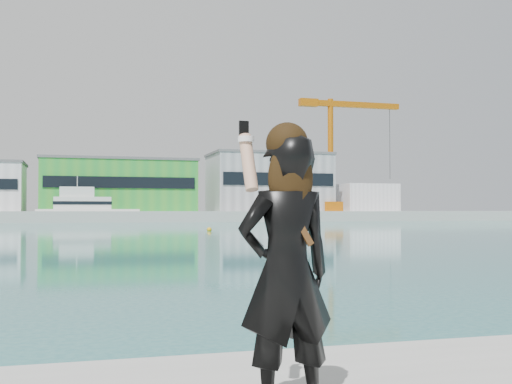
% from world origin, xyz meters
% --- Properties ---
extents(far_quay, '(320.00, 40.00, 2.00)m').
position_xyz_m(far_quay, '(0.00, 130.00, 1.00)').
color(far_quay, '#9E9E99').
rests_on(far_quay, ground).
extents(warehouse_green, '(30.60, 16.36, 10.50)m').
position_xyz_m(warehouse_green, '(8.00, 127.98, 7.26)').
color(warehouse_green, green).
rests_on(warehouse_green, far_quay).
extents(warehouse_grey_right, '(25.50, 15.35, 12.50)m').
position_xyz_m(warehouse_grey_right, '(40.00, 127.98, 8.26)').
color(warehouse_grey_right, gray).
rests_on(warehouse_grey_right, far_quay).
extents(ancillary_shed, '(12.00, 10.00, 6.00)m').
position_xyz_m(ancillary_shed, '(62.00, 126.00, 5.00)').
color(ancillary_shed, silver).
rests_on(ancillary_shed, far_quay).
extents(dock_crane, '(23.00, 4.00, 24.00)m').
position_xyz_m(dock_crane, '(53.20, 122.00, 15.07)').
color(dock_crane, orange).
rests_on(dock_crane, far_quay).
extents(flagpole_right, '(1.28, 0.16, 8.00)m').
position_xyz_m(flagpole_right, '(22.09, 121.00, 6.54)').
color(flagpole_right, silver).
rests_on(flagpole_right, far_quay).
extents(motor_yacht, '(18.04, 5.61, 8.34)m').
position_xyz_m(motor_yacht, '(1.40, 114.57, 2.34)').
color(motor_yacht, silver).
rests_on(motor_yacht, ground).
extents(buoy_near, '(0.50, 0.50, 0.50)m').
position_xyz_m(buoy_near, '(12.73, 59.96, 0.00)').
color(buoy_near, '#DD9F0B').
rests_on(buoy_near, ground).
extents(woman, '(0.70, 0.50, 1.89)m').
position_xyz_m(woman, '(0.58, -0.84, 1.75)').
color(woman, black).
rests_on(woman, near_quay).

